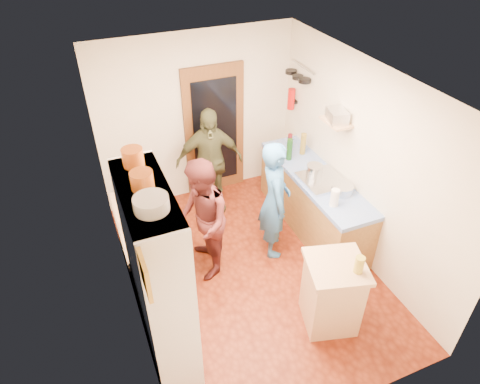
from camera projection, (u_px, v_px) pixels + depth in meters
floor at (250, 271)px, 5.68m from camera, size 3.00×4.00×0.02m
ceiling at (254, 81)px, 4.14m from camera, size 3.00×4.00×0.02m
wall_back at (197, 119)px, 6.41m from camera, size 3.00×0.02×2.60m
wall_front at (354, 327)px, 3.40m from camera, size 3.00×0.02×2.60m
wall_left at (119, 224)px, 4.44m from camera, size 0.02×4.00×2.60m
wall_right at (361, 164)px, 5.38m from camera, size 0.02×4.00×2.60m
door_frame at (215, 131)px, 6.60m from camera, size 0.95×0.06×2.10m
door_glass at (215, 132)px, 6.58m from camera, size 0.70×0.02×1.70m
hutch_body at (160, 285)px, 4.02m from camera, size 0.40×1.20×2.20m
hutch_top_shelf at (145, 192)px, 3.39m from camera, size 0.40×1.14×0.04m
plate_stack at (151, 204)px, 3.14m from camera, size 0.27×0.27×0.11m
orange_pot_a at (142, 180)px, 3.36m from camera, size 0.18×0.18×0.15m
orange_pot_b at (133, 157)px, 3.62m from camera, size 0.18×0.18×0.16m
left_counter_base at (149, 249)px, 5.38m from camera, size 0.60×1.40×0.85m
left_counter_top at (144, 222)px, 5.12m from camera, size 0.64×1.44×0.05m
toaster at (156, 237)px, 4.73m from camera, size 0.28×0.22×0.18m
kettle at (141, 220)px, 4.96m from camera, size 0.18×0.18×0.19m
orange_bowl at (148, 211)px, 5.17m from camera, size 0.24×0.24×0.09m
chopping_board at (135, 191)px, 5.57m from camera, size 0.35×0.30×0.02m
right_counter_base at (313, 203)px, 6.17m from camera, size 0.60×2.20×0.84m
right_counter_top at (316, 177)px, 5.91m from camera, size 0.62×2.22×0.06m
hob at (322, 180)px, 5.76m from camera, size 0.55×0.58×0.04m
pot_on_hob at (315, 170)px, 5.79m from camera, size 0.22×0.22×0.14m
bottle_a at (289, 149)px, 6.13m from camera, size 0.09×0.09×0.33m
bottle_b at (290, 142)px, 6.36m from camera, size 0.08×0.08×0.27m
bottle_c at (303, 144)px, 6.26m from camera, size 0.10×0.10×0.33m
paper_towel at (335, 198)px, 5.27m from camera, size 0.12×0.12×0.23m
mixing_bowl at (342, 189)px, 5.53m from camera, size 0.36×0.36×0.11m
island_base at (331, 295)px, 4.78m from camera, size 0.67×0.67×0.86m
island_top at (337, 266)px, 4.51m from camera, size 0.76×0.76×0.05m
cutting_board at (331, 263)px, 4.54m from camera, size 0.41×0.36×0.02m
oil_jar at (359, 265)px, 4.36m from camera, size 0.12×0.12×0.20m
pan_rail at (303, 67)px, 6.06m from camera, size 0.02×0.65×0.02m
pan_hang_a at (305, 81)px, 5.99m from camera, size 0.18×0.18×0.05m
pan_hang_b at (298, 77)px, 6.15m from camera, size 0.16×0.16×0.05m
pan_hang_c at (291, 72)px, 6.29m from camera, size 0.17×0.17×0.05m
wall_shelf at (336, 122)px, 5.43m from camera, size 0.26×0.42×0.03m
radio at (337, 116)px, 5.38m from camera, size 0.28×0.34×0.15m
ext_bracket at (295, 101)px, 6.55m from camera, size 0.06×0.10×0.04m
fire_extinguisher at (291, 99)px, 6.50m from camera, size 0.11×0.11×0.32m
picture_frame at (145, 275)px, 2.85m from camera, size 0.03×0.25×0.30m
person_hob at (277, 201)px, 5.51m from camera, size 0.56×0.70×1.68m
person_left at (204, 218)px, 5.25m from camera, size 0.73×0.88×1.65m
person_back at (210, 162)px, 6.28m from camera, size 1.05×0.58×1.69m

